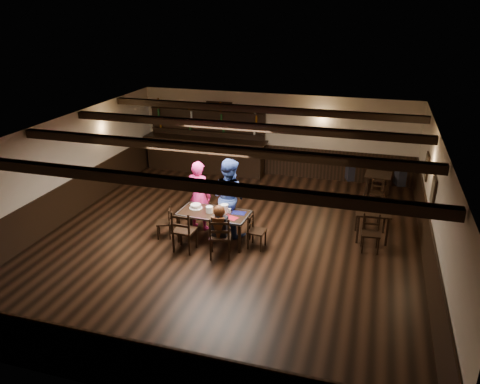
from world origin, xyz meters
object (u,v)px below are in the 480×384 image
(chair_near_left, at_px, (183,229))
(chair_near_right, at_px, (220,235))
(woman_pink, at_px, (199,196))
(cake, at_px, (196,206))
(man_blue, at_px, (229,197))
(bar_counter, at_px, (206,150))
(dining_table, at_px, (214,215))

(chair_near_left, distance_m, chair_near_right, 0.91)
(woman_pink, height_order, cake, woman_pink)
(chair_near_left, distance_m, cake, 0.85)
(man_blue, height_order, bar_counter, bar_counter)
(man_blue, bearing_deg, chair_near_left, 81.59)
(dining_table, distance_m, chair_near_right, 0.86)
(dining_table, xyz_separation_m, chair_near_left, (-0.50, -0.71, -0.08))
(cake, bearing_deg, chair_near_right, -43.96)
(chair_near_right, height_order, man_blue, man_blue)
(woman_pink, bearing_deg, chair_near_left, 101.81)
(dining_table, bearing_deg, cake, 166.70)
(man_blue, distance_m, cake, 0.84)
(man_blue, bearing_deg, chair_near_right, 120.50)
(dining_table, height_order, woman_pink, woman_pink)
(chair_near_left, height_order, chair_near_right, same)
(dining_table, height_order, man_blue, man_blue)
(chair_near_left, xyz_separation_m, chair_near_right, (0.90, -0.05, -0.00))
(chair_near_left, relative_size, cake, 3.22)
(woman_pink, xyz_separation_m, cake, (0.09, -0.44, -0.10))
(chair_near_right, bearing_deg, cake, 136.04)
(chair_near_right, distance_m, woman_pink, 1.67)
(dining_table, xyz_separation_m, man_blue, (0.22, 0.51, 0.30))
(man_blue, xyz_separation_m, cake, (-0.72, -0.39, -0.18))
(man_blue, height_order, cake, man_blue)
(chair_near_right, xyz_separation_m, bar_counter, (-2.39, 5.57, 0.13))
(woman_pink, bearing_deg, cake, 109.27)
(chair_near_left, distance_m, man_blue, 1.46)
(dining_table, distance_m, man_blue, 0.63)
(chair_near_right, xyz_separation_m, man_blue, (-0.19, 1.26, 0.38))
(chair_near_left, height_order, bar_counter, bar_counter)
(woman_pink, height_order, man_blue, man_blue)
(chair_near_right, height_order, cake, chair_near_right)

